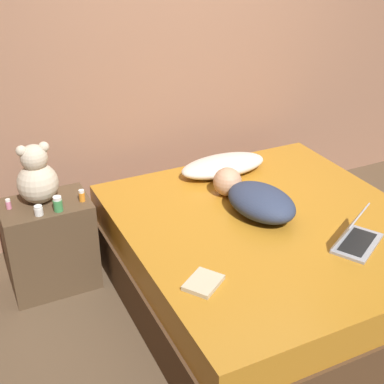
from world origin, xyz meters
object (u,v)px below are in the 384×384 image
(teddy_bear, at_px, (37,177))
(bottle_pink, at_px, (8,204))
(book, at_px, (203,283))
(bottle_green, at_px, (58,204))
(bottle_orange, at_px, (82,196))
(pillow, at_px, (223,165))
(bottle_white, at_px, (39,211))
(person_lying, at_px, (255,198))
(laptop, at_px, (355,237))

(teddy_bear, bearing_deg, bottle_pink, -176.63)
(teddy_bear, bearing_deg, book, -62.27)
(bottle_green, bearing_deg, book, -61.61)
(bottle_orange, height_order, book, bottle_orange)
(pillow, xyz_separation_m, bottle_orange, (-1.03, -0.09, 0.05))
(pillow, xyz_separation_m, bottle_white, (-1.30, -0.14, 0.04))
(person_lying, xyz_separation_m, bottle_green, (-1.11, 0.40, 0.03))
(person_lying, distance_m, laptop, 0.63)
(bottle_orange, bearing_deg, bottle_white, -169.19)
(laptop, bearing_deg, bottle_pink, 116.74)
(teddy_bear, height_order, bottle_pink, teddy_bear)
(pillow, height_order, teddy_bear, teddy_bear)
(pillow, relative_size, bottle_pink, 10.03)
(bottle_green, height_order, book, bottle_green)
(person_lying, xyz_separation_m, bottle_pink, (-1.36, 0.55, 0.01))
(pillow, xyz_separation_m, bottle_green, (-1.18, -0.14, 0.05))
(teddy_bear, height_order, bottle_white, teddy_bear)
(pillow, xyz_separation_m, bottle_pink, (-1.44, 0.01, 0.04))
(book, bearing_deg, bottle_white, 123.60)
(teddy_bear, distance_m, bottle_pink, 0.23)
(laptop, relative_size, bottle_pink, 6.13)
(person_lying, relative_size, bottle_pink, 10.79)
(pillow, height_order, laptop, laptop)
(person_lying, height_order, teddy_bear, teddy_bear)
(laptop, height_order, bottle_white, laptop)
(book, bearing_deg, laptop, -2.26)
(bottle_orange, xyz_separation_m, book, (0.34, -0.97, -0.10))
(pillow, xyz_separation_m, book, (-0.69, -1.05, -0.05))
(bottle_green, relative_size, book, 0.39)
(bottle_green, bearing_deg, bottle_white, 179.55)
(pillow, height_order, bottle_orange, bottle_orange)
(bottle_pink, xyz_separation_m, bottle_orange, (0.42, -0.10, 0.01))
(person_lying, bearing_deg, bottle_pink, 148.01)
(teddy_bear, xyz_separation_m, bottle_orange, (0.23, -0.11, -0.13))
(bottle_pink, height_order, bottle_orange, bottle_orange)
(bottle_white, bearing_deg, bottle_pink, 133.74)
(laptop, height_order, bottle_orange, laptop)
(bottle_green, height_order, bottle_orange, bottle_green)
(bottle_white, height_order, book, bottle_white)
(bottle_white, bearing_deg, bottle_green, -0.45)
(laptop, distance_m, bottle_green, 1.70)
(person_lying, distance_m, bottle_green, 1.18)
(laptop, height_order, bottle_green, laptop)
(teddy_bear, distance_m, bottle_orange, 0.29)
(bottle_white, bearing_deg, laptop, -31.94)
(laptop, xyz_separation_m, bottle_orange, (-1.25, 1.00, 0.06))
(bottle_pink, relative_size, bottle_orange, 0.83)
(pillow, relative_size, bottle_orange, 8.35)
(laptop, relative_size, bottle_orange, 5.10)
(laptop, distance_m, teddy_bear, 1.87)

